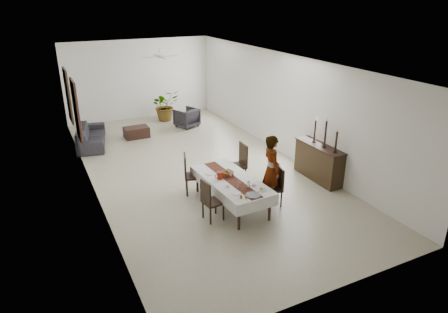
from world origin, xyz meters
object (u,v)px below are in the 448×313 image
dining_table_top (231,180)px  sideboard_body (319,163)px  sofa (91,136)px  woman (272,169)px  red_pitcher (220,175)px

dining_table_top → sideboard_body: size_ratio=1.37×
dining_table_top → sofa: (-2.37, 5.92, -0.35)m
sideboard_body → sofa: 7.72m
dining_table_top → sideboard_body: sideboard_body is taller
woman → sofa: 7.05m
sideboard_body → woman: bearing=-164.6°
red_pitcher → sofa: (-2.14, 5.80, -0.47)m
dining_table_top → red_pitcher: bearing=149.0°
red_pitcher → sofa: bearing=110.2°
dining_table_top → sideboard_body: bearing=2.5°
dining_table_top → woman: woman is taller
sideboard_body → dining_table_top: bearing=-174.7°
dining_table_top → red_pitcher: red_pitcher is taller
dining_table_top → sofa: dining_table_top is taller
red_pitcher → sideboard_body: (3.12, 0.14, -0.31)m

